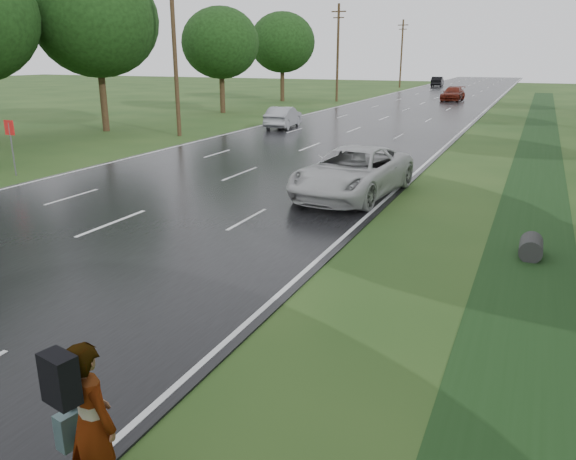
% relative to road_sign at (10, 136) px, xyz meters
% --- Properties ---
extents(road, '(14.00, 180.00, 0.04)m').
position_rel_road_sign_xyz_m(road, '(8.50, 33.00, -1.62)').
color(road, black).
rests_on(road, ground).
extents(edge_stripe_east, '(0.12, 180.00, 0.01)m').
position_rel_road_sign_xyz_m(edge_stripe_east, '(15.25, 33.00, -1.60)').
color(edge_stripe_east, silver).
rests_on(edge_stripe_east, road).
extents(edge_stripe_west, '(0.12, 180.00, 0.01)m').
position_rel_road_sign_xyz_m(edge_stripe_west, '(1.75, 33.00, -1.60)').
color(edge_stripe_west, silver).
rests_on(edge_stripe_west, road).
extents(center_line, '(0.12, 180.00, 0.01)m').
position_rel_road_sign_xyz_m(center_line, '(8.50, 33.00, -1.60)').
color(center_line, silver).
rests_on(center_line, road).
extents(drainage_ditch, '(2.20, 120.00, 0.56)m').
position_rel_road_sign_xyz_m(drainage_ditch, '(20.00, 6.71, -1.61)').
color(drainage_ditch, '#163213').
rests_on(drainage_ditch, ground).
extents(road_sign, '(0.50, 0.06, 2.30)m').
position_rel_road_sign_xyz_m(road_sign, '(0.00, 0.00, 0.00)').
color(road_sign, slate).
rests_on(road_sign, ground).
extents(utility_pole_mid, '(1.60, 0.26, 10.00)m').
position_rel_road_sign_xyz_m(utility_pole_mid, '(-0.70, 13.00, 3.55)').
color(utility_pole_mid, '#3C2518').
rests_on(utility_pole_mid, ground).
extents(utility_pole_far, '(1.60, 0.26, 10.00)m').
position_rel_road_sign_xyz_m(utility_pole_far, '(-0.70, 43.00, 3.55)').
color(utility_pole_far, '#3C2518').
rests_on(utility_pole_far, ground).
extents(utility_pole_distant, '(1.60, 0.26, 10.00)m').
position_rel_road_sign_xyz_m(utility_pole_distant, '(-0.70, 73.00, 3.55)').
color(utility_pole_distant, '#3C2518').
rests_on(utility_pole_distant, ground).
extents(tree_west_c, '(7.80, 7.80, 10.43)m').
position_rel_road_sign_xyz_m(tree_west_c, '(-6.50, 13.00, 5.27)').
color(tree_west_c, '#3C2518').
rests_on(tree_west_c, ground).
extents(tree_west_d, '(6.60, 6.60, 8.80)m').
position_rel_road_sign_xyz_m(tree_west_d, '(-5.70, 27.00, 4.18)').
color(tree_west_d, '#3C2518').
rests_on(tree_west_d, ground).
extents(tree_west_f, '(7.00, 7.00, 9.29)m').
position_rel_road_sign_xyz_m(tree_west_f, '(-6.30, 41.00, 4.49)').
color(tree_west_f, '#3C2518').
rests_on(tree_west_f, ground).
extents(pedestrian, '(0.94, 0.92, 1.97)m').
position_rel_road_sign_xyz_m(pedestrian, '(15.67, -12.64, -0.63)').
color(pedestrian, '#A5998C').
rests_on(pedestrian, ground).
extents(white_pickup, '(3.37, 6.32, 1.69)m').
position_rel_road_sign_xyz_m(white_pickup, '(14.00, 2.22, -0.76)').
color(white_pickup, silver).
rests_on(white_pickup, road).
extents(silver_sedan, '(2.05, 4.50, 1.43)m').
position_rel_road_sign_xyz_m(silver_sedan, '(3.67, 19.16, -0.89)').
color(silver_sedan, gray).
rests_on(silver_sedan, road).
extents(far_car_red, '(2.27, 5.11, 1.46)m').
position_rel_road_sign_xyz_m(far_car_red, '(10.80, 48.89, -0.87)').
color(far_car_red, '#65180B').
rests_on(far_car_red, road).
extents(far_car_dark, '(1.93, 4.75, 1.53)m').
position_rel_road_sign_xyz_m(far_car_dark, '(4.23, 77.96, -0.84)').
color(far_car_dark, black).
rests_on(far_car_dark, road).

